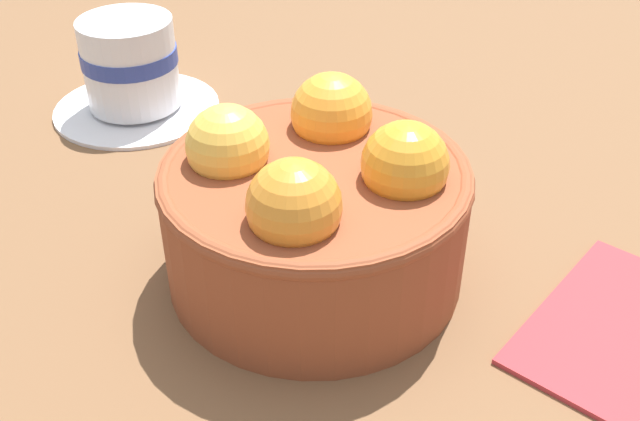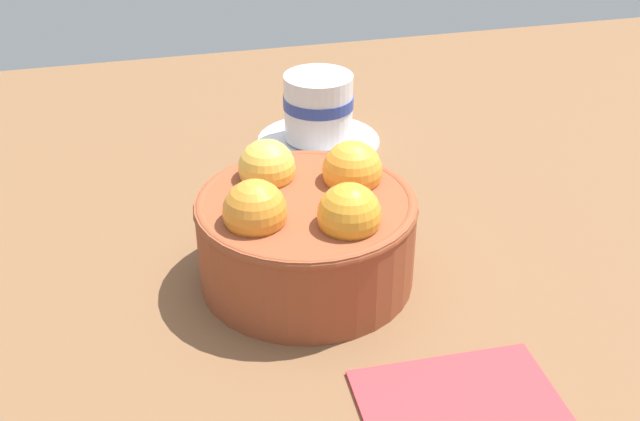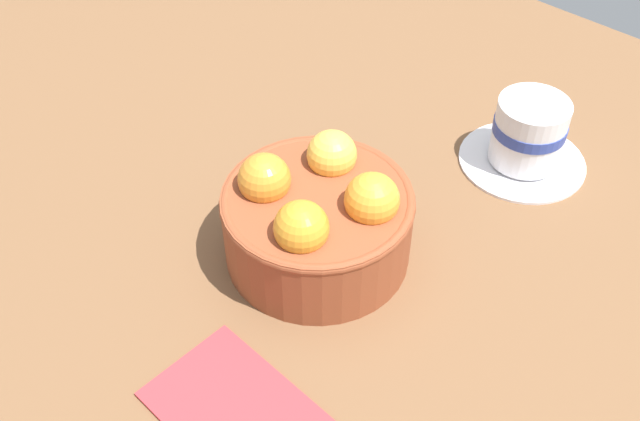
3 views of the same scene
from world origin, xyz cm
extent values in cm
cube|color=brown|center=(0.00, 0.00, -1.91)|extent=(135.65, 107.70, 3.82)
cylinder|color=brown|center=(0.00, 0.00, 3.50)|extent=(16.40, 16.40, 6.99)
torus|color=brown|center=(0.00, 0.00, 6.59)|extent=(16.60, 16.60, 1.00)
sphere|color=orange|center=(4.15, 2.08, 7.83)|extent=(4.62, 4.62, 4.62)
sphere|color=#F1B946|center=(-2.08, 4.15, 7.83)|extent=(4.43, 4.43, 4.43)
sphere|color=orange|center=(-4.15, -2.08, 7.83)|extent=(4.55, 4.55, 4.55)
sphere|color=orange|center=(2.08, -4.15, 7.83)|extent=(4.50, 4.50, 4.50)
cylinder|color=white|center=(6.93, 23.37, 0.30)|extent=(12.80, 12.80, 0.60)
cylinder|color=white|center=(6.93, 23.37, 3.98)|extent=(7.07, 7.07, 6.76)
cylinder|color=#2D4299|center=(6.93, 23.37, 4.57)|extent=(7.23, 7.23, 1.22)
cube|color=#B23338|center=(6.07, -15.95, 0.30)|extent=(12.94, 9.42, 0.60)
camera|label=1|loc=(-25.89, -20.69, 27.78)|focal=42.36mm
camera|label=2|loc=(-11.30, -47.82, 35.31)|focal=43.37mm
camera|label=3|loc=(30.93, -33.71, 49.91)|focal=42.08mm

